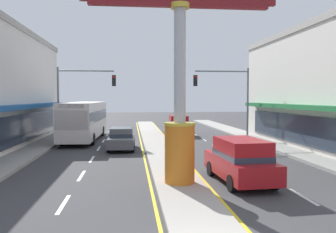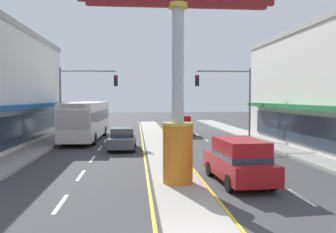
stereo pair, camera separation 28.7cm
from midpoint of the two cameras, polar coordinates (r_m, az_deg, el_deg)
median_strip at (r=25.61m, az=-1.06°, el=-4.95°), size 2.04×52.00×0.14m
sidewalk_left at (r=24.57m, az=-21.79°, el=-5.47°), size 2.41×60.00×0.18m
sidewalk_right at (r=25.87m, az=19.26°, el=-5.00°), size 2.41×60.00×0.18m
lane_markings at (r=24.28m, az=-0.83°, el=-5.55°), size 8.78×52.00×0.01m
district_sign at (r=14.31m, az=2.21°, el=7.40°), size 7.97×1.31×8.90m
traffic_light_left_side at (r=30.10m, az=-13.71°, el=4.14°), size 4.86×0.46×6.20m
traffic_light_right_side at (r=30.12m, az=10.38°, el=4.17°), size 4.86×0.46×6.20m
suv_near_right_lane at (r=15.32m, az=12.10°, el=-7.02°), size 2.18×4.71×1.90m
suv_far_right_lane at (r=34.47m, az=2.29°, el=-1.35°), size 2.07×4.66×1.90m
sedan_near_left_lane at (r=24.84m, az=-7.12°, el=-3.56°), size 1.90×4.33×1.53m
bus_mid_left_lane at (r=30.90m, az=-12.91°, el=-0.30°), size 2.90×11.28×3.26m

